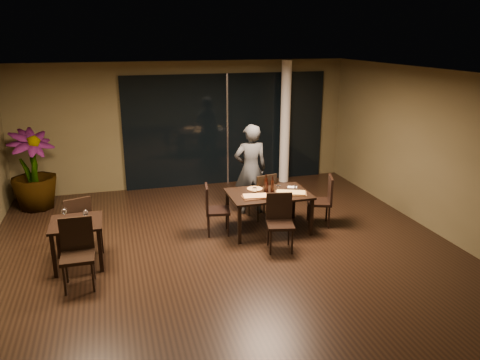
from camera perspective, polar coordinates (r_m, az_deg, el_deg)
name	(u,v)px	position (r m, az deg, el deg)	size (l,w,h in m)	color
ground	(228,254)	(8.07, -1.52, -9.04)	(8.00, 8.00, 0.00)	black
wall_back	(186,125)	(11.39, -6.63, 6.70)	(8.00, 0.10, 3.00)	#4A4227
wall_front	(349,303)	(4.03, 13.10, -14.43)	(8.00, 0.10, 3.00)	#4A4227
wall_right	(441,153)	(9.34, 23.30, 3.01)	(0.10, 8.00, 3.00)	#4A4227
ceiling	(226,73)	(7.25, -1.71, 12.86)	(8.00, 8.00, 0.04)	silver
window_panel	(227,129)	(11.53, -1.59, 6.18)	(5.00, 0.06, 2.70)	black
column	(285,123)	(11.63, 5.53, 6.96)	(0.24, 0.24, 3.00)	silver
main_table	(269,197)	(8.78, 3.50, -2.04)	(1.50, 1.00, 0.75)	black
side_table	(77,229)	(7.92, -19.29, -5.66)	(0.80, 0.80, 0.75)	black
chair_main_far	(263,194)	(9.35, 2.88, -1.71)	(0.53, 0.53, 0.96)	black
chair_main_near	(280,219)	(8.13, 4.85, -4.70)	(0.54, 0.54, 0.97)	black
chair_main_left	(213,207)	(8.68, -3.30, -3.30)	(0.50, 0.50, 0.95)	black
chair_main_right	(324,198)	(9.20, 10.15, -2.18)	(0.58, 0.58, 0.99)	black
chair_side_far	(77,220)	(8.50, -19.23, -4.64)	(0.57, 0.57, 0.97)	black
chair_side_near	(77,249)	(7.33, -19.21, -7.95)	(0.48, 0.48, 1.03)	black
diner	(251,169)	(9.58, 1.29, 1.30)	(0.64, 0.42, 1.87)	#2A2D2E
potted_plant	(33,170)	(10.76, -23.95, 1.12)	(0.93, 0.93, 1.71)	#1D4818
pizza_board_left	(258,197)	(8.51, 2.19, -2.08)	(0.57, 0.28, 0.01)	#432715
pizza_board_right	(291,194)	(8.73, 6.22, -1.65)	(0.58, 0.29, 0.01)	#492E17
oblong_pizza_left	(258,196)	(8.50, 2.19, -1.98)	(0.51, 0.23, 0.02)	maroon
oblong_pizza_right	(291,193)	(8.73, 6.23, -1.55)	(0.51, 0.23, 0.02)	maroon
round_pizza	(255,189)	(8.94, 1.81, -1.10)	(0.29, 0.29, 0.01)	#AB1F13
bottle_a	(267,185)	(8.74, 3.27, -0.65)	(0.06, 0.06, 0.28)	black
bottle_b	(272,184)	(8.74, 3.97, -0.55)	(0.07, 0.07, 0.31)	black
bottle_c	(266,183)	(8.79, 3.17, -0.38)	(0.07, 0.07, 0.33)	black
tumbler_left	(255,190)	(8.74, 1.79, -1.25)	(0.08, 0.08, 0.10)	white
tumbler_right	(278,188)	(8.92, 4.69, -0.94)	(0.08, 0.08, 0.09)	white
napkin_near	(298,192)	(8.85, 7.03, -1.41)	(0.18, 0.10, 0.01)	silver
napkin_far	(292,187)	(9.09, 6.39, -0.88)	(0.18, 0.10, 0.01)	white
wine_glass_a	(65,215)	(7.96, -20.60, -3.97)	(0.08, 0.08, 0.19)	white
wine_glass_b	(86,216)	(7.76, -18.27, -4.24)	(0.09, 0.09, 0.19)	white
side_napkin	(81,225)	(7.68, -18.79, -5.24)	(0.18, 0.11, 0.01)	white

